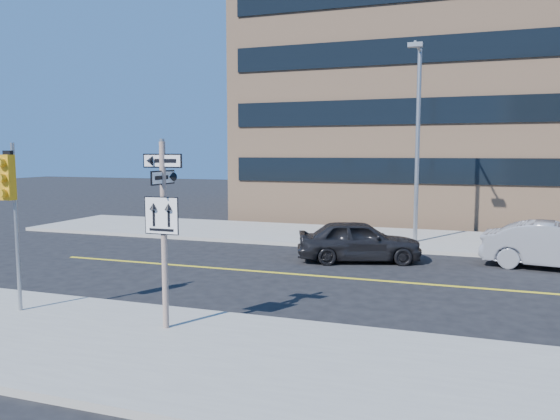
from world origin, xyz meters
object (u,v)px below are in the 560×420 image
at_px(sign_pole, 163,223).
at_px(parked_car_b, 557,246).
at_px(traffic_signal, 9,191).
at_px(streetlight_a, 417,132).
at_px(parked_car_a, 359,241).

relative_size(sign_pole, parked_car_b, 0.85).
bearing_deg(parked_car_b, sign_pole, 146.79).
height_order(sign_pole, parked_car_b, sign_pole).
xyz_separation_m(traffic_signal, streetlight_a, (8.00, 13.42, 1.73)).
xyz_separation_m(sign_pole, traffic_signal, (-4.00, -0.15, 0.59)).
xyz_separation_m(parked_car_b, streetlight_a, (-4.96, 3.10, 3.97)).
height_order(traffic_signal, streetlight_a, streetlight_a).
bearing_deg(traffic_signal, parked_car_a, 55.82).
bearing_deg(traffic_signal, streetlight_a, 59.20).
height_order(sign_pole, parked_car_a, sign_pole).
xyz_separation_m(traffic_signal, parked_car_b, (12.96, 10.31, -2.24)).
relative_size(traffic_signal, parked_car_a, 0.90).
xyz_separation_m(parked_car_a, streetlight_a, (1.59, 3.98, 4.00)).
relative_size(sign_pole, parked_car_a, 0.92).
distance_m(traffic_signal, parked_car_b, 16.71).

